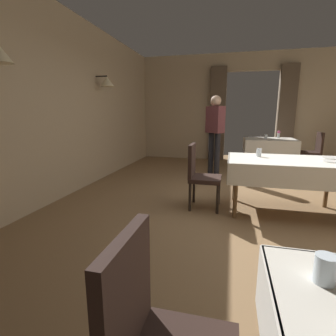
% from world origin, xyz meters
% --- Properties ---
extents(ground, '(10.08, 10.08, 0.00)m').
position_xyz_m(ground, '(0.00, 0.00, 0.00)').
color(ground, olive).
extents(wall_left, '(0.49, 8.40, 3.00)m').
position_xyz_m(wall_left, '(-3.20, 0.00, 1.50)').
color(wall_left, tan).
rests_on(wall_left, ground).
extents(wall_back, '(6.40, 0.27, 3.00)m').
position_xyz_m(wall_back, '(0.00, 4.18, 1.52)').
color(wall_back, tan).
rests_on(wall_back, ground).
extents(dining_table_mid, '(1.53, 0.96, 0.75)m').
position_xyz_m(dining_table_mid, '(0.24, 0.10, 0.66)').
color(dining_table_mid, brown).
rests_on(dining_table_mid, ground).
extents(dining_table_far, '(1.19, 0.96, 0.75)m').
position_xyz_m(dining_table_far, '(0.42, 3.09, 0.65)').
color(dining_table_far, brown).
rests_on(dining_table_far, ground).
extents(chair_mid_left, '(0.44, 0.44, 0.93)m').
position_xyz_m(chair_mid_left, '(-0.92, 0.02, 0.52)').
color(chair_mid_left, black).
rests_on(chair_mid_left, ground).
extents(chair_far_right, '(0.44, 0.44, 0.93)m').
position_xyz_m(chair_far_right, '(1.40, 3.07, 0.52)').
color(chair_far_right, black).
rests_on(chair_far_right, ground).
extents(glass_near_b, '(0.08, 0.08, 0.11)m').
position_xyz_m(glass_near_b, '(-0.15, -2.61, 0.80)').
color(glass_near_b, silver).
rests_on(glass_near_b, dining_table_near).
extents(glass_mid_a, '(0.07, 0.07, 0.12)m').
position_xyz_m(glass_mid_a, '(-0.11, 0.24, 0.81)').
color(glass_mid_a, silver).
rests_on(glass_mid_a, dining_table_mid).
extents(plate_mid_b, '(0.22, 0.22, 0.01)m').
position_xyz_m(plate_mid_b, '(0.83, 0.33, 0.76)').
color(plate_mid_b, white).
rests_on(plate_mid_b, dining_table_mid).
extents(plate_mid_c, '(0.22, 0.22, 0.01)m').
position_xyz_m(plate_mid_c, '(0.75, 0.04, 0.76)').
color(plate_mid_c, white).
rests_on(plate_mid_c, dining_table_mid).
extents(flower_vase_far, '(0.07, 0.07, 0.18)m').
position_xyz_m(flower_vase_far, '(0.65, 3.36, 0.85)').
color(flower_vase_far, silver).
rests_on(flower_vase_far, dining_table_far).
extents(glass_far_b, '(0.08, 0.08, 0.10)m').
position_xyz_m(glass_far_b, '(0.32, 3.07, 0.80)').
color(glass_far_b, silver).
rests_on(glass_far_b, dining_table_far).
extents(plate_far_c, '(0.22, 0.22, 0.01)m').
position_xyz_m(plate_far_c, '(0.52, 2.86, 0.76)').
color(plate_far_c, white).
rests_on(plate_far_c, dining_table_far).
extents(plate_far_d, '(0.19, 0.19, 0.01)m').
position_xyz_m(plate_far_d, '(0.01, 3.41, 0.76)').
color(plate_far_d, white).
rests_on(plate_far_d, dining_table_far).
extents(person_waiter_by_doorway, '(0.42, 0.40, 1.72)m').
position_xyz_m(person_waiter_by_doorway, '(-0.85, 2.00, 1.02)').
color(person_waiter_by_doorway, black).
rests_on(person_waiter_by_doorway, ground).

